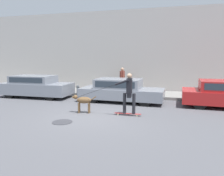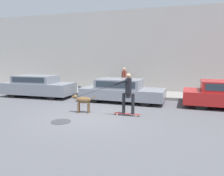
% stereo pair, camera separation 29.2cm
% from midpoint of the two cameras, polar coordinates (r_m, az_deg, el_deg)
% --- Properties ---
extents(ground_plane, '(36.00, 36.00, 0.00)m').
position_cam_midpoint_polar(ground_plane, '(8.78, -5.31, -7.30)').
color(ground_plane, '#545459').
extents(back_wall, '(32.00, 0.30, 5.44)m').
position_cam_midpoint_polar(back_wall, '(14.95, 3.85, 9.49)').
color(back_wall, '#B2ADA8').
rests_on(back_wall, ground_plane).
extents(sidewalk_curb, '(30.00, 2.41, 0.16)m').
position_cam_midpoint_polar(sidewalk_curb, '(13.78, 2.59, -1.39)').
color(sidewalk_curb, gray).
rests_on(sidewalk_curb, ground_plane).
extents(parked_car_0, '(4.18, 1.77, 1.27)m').
position_cam_midpoint_polar(parked_car_0, '(13.61, -19.87, 0.40)').
color(parked_car_0, black).
rests_on(parked_car_0, ground_plane).
extents(parked_car_1, '(4.39, 1.86, 1.21)m').
position_cam_midpoint_polar(parked_car_1, '(11.46, 1.59, -0.67)').
color(parked_car_1, black).
rests_on(parked_car_1, ground_plane).
extents(dog, '(1.00, 0.38, 0.76)m').
position_cam_midpoint_polar(dog, '(9.23, -8.44, -3.34)').
color(dog, brown).
rests_on(dog, ground_plane).
extents(skateboarder, '(2.74, 0.53, 1.69)m').
position_cam_midpoint_polar(skateboarder, '(8.63, 3.47, -0.97)').
color(skateboarder, beige).
rests_on(skateboarder, ground_plane).
extents(pedestrian_with_bag, '(0.24, 0.73, 1.53)m').
position_cam_midpoint_polar(pedestrian_with_bag, '(14.02, 2.11, 2.53)').
color(pedestrian_with_bag, '#3D4760').
rests_on(pedestrian_with_bag, sidewalk_curb).
extents(manhole_cover, '(0.72, 0.72, 0.01)m').
position_cam_midpoint_polar(manhole_cover, '(8.16, -13.88, -8.63)').
color(manhole_cover, '#38383D').
rests_on(manhole_cover, ground_plane).
extents(fire_hydrant, '(0.18, 0.18, 0.69)m').
position_cam_midpoint_polar(fire_hydrant, '(13.18, -9.51, -0.68)').
color(fire_hydrant, '#4C5156').
rests_on(fire_hydrant, ground_plane).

